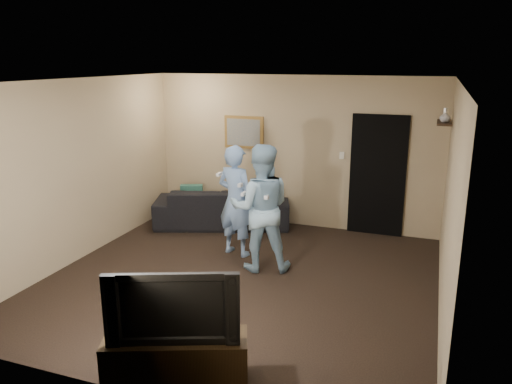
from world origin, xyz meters
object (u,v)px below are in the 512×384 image
at_px(wii_player_left, 236,201).
at_px(wii_player_right, 261,208).
at_px(tv_console, 176,360).
at_px(television, 174,303).
at_px(sofa, 222,206).

bearing_deg(wii_player_left, wii_player_right, -36.08).
bearing_deg(tv_console, television, 158.30).
relative_size(sofa, tv_console, 1.82).
bearing_deg(wii_player_right, sofa, 129.03).
height_order(sofa, television, television).
bearing_deg(sofa, tv_console, 89.08).
distance_m(sofa, television, 4.52).
bearing_deg(wii_player_left, television, -77.68).
distance_m(tv_console, wii_player_left, 3.22).
bearing_deg(television, sofa, 86.62).
relative_size(wii_player_left, wii_player_right, 0.94).
height_order(sofa, wii_player_right, wii_player_right).
distance_m(sofa, tv_console, 4.50).
height_order(television, wii_player_right, wii_player_right).
relative_size(television, wii_player_left, 0.69).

